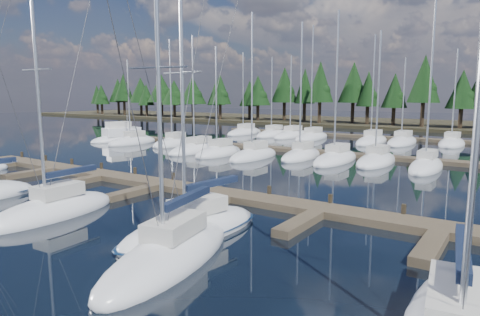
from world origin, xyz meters
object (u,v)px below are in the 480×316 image
Objects in this scene: front_sailboat_3 at (53,210)px; motor_yacht_left at (122,138)px; main_dock at (157,186)px; front_sailboat_5 at (170,255)px; front_sailboat_4 at (192,229)px.

motor_yacht_left is at bearing 133.82° from front_sailboat_3.
main_dock is 3.25× the size of front_sailboat_5.
front_sailboat_4 is 42.71m from motor_yacht_left.
front_sailboat_5 is at bearing -38.47° from motor_yacht_left.
main_dock is 10.29m from front_sailboat_4.
front_sailboat_4 is at bearing 115.47° from front_sailboat_5.
motor_yacht_left is at bearing 143.52° from front_sailboat_4.
front_sailboat_4 reaches higher than main_dock.
front_sailboat_4 is 3.38m from front_sailboat_5.
front_sailboat_4 is 1.00× the size of front_sailboat_5.
front_sailboat_4 is at bearing 12.46° from front_sailboat_3.
main_dock is 4.68× the size of motor_yacht_left.
front_sailboat_4 reaches higher than motor_yacht_left.
main_dock is 13.36m from front_sailboat_5.
front_sailboat_5 is (9.75, -9.13, 0.08)m from main_dock.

